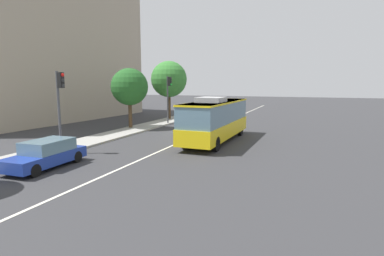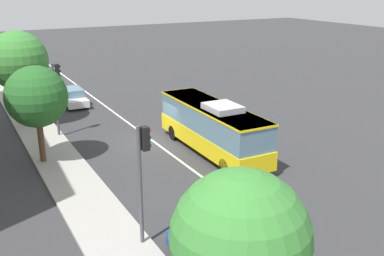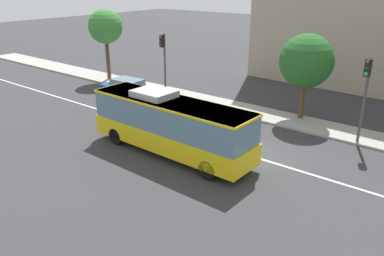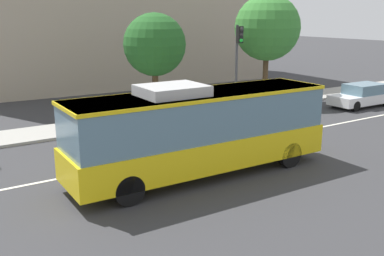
{
  "view_description": "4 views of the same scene",
  "coord_description": "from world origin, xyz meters",
  "views": [
    {
      "loc": [
        -26.49,
        -9.29,
        4.47
      ],
      "look_at": [
        -3.95,
        -0.53,
        0.97
      ],
      "focal_mm": 29.13,
      "sensor_mm": 36.0,
      "label": 1
    },
    {
      "loc": [
        -26.47,
        11.48,
        10.44
      ],
      "look_at": [
        -2.81,
        -1.51,
        1.52
      ],
      "focal_mm": 41.7,
      "sensor_mm": 36.0,
      "label": 2
    },
    {
      "loc": [
        9.36,
        -17.2,
        9.21
      ],
      "look_at": [
        -2.88,
        -1.68,
        1.51
      ],
      "focal_mm": 35.92,
      "sensor_mm": 36.0,
      "label": 3
    },
    {
      "loc": [
        -12.53,
        -15.31,
        5.8
      ],
      "look_at": [
        -3.62,
        -1.59,
        1.59
      ],
      "focal_mm": 41.47,
      "sensor_mm": 36.0,
      "label": 4
    }
  ],
  "objects": [
    {
      "name": "ground_plane",
      "position": [
        0.0,
        0.0,
        0.0
      ],
      "size": [
        160.0,
        160.0,
        0.0
      ],
      "primitive_type": "plane",
      "color": "#333335"
    },
    {
      "name": "sidewalk_kerb",
      "position": [
        0.0,
        6.53,
        0.07
      ],
      "size": [
        80.0,
        2.78,
        0.14
      ],
      "primitive_type": "cube",
      "color": "#9E9B93",
      "rests_on": "ground_plane"
    },
    {
      "name": "lane_centre_line",
      "position": [
        0.0,
        0.0,
        0.01
      ],
      "size": [
        76.0,
        0.16,
        0.01
      ],
      "primitive_type": "cube",
      "color": "silver",
      "rests_on": "ground_plane"
    },
    {
      "name": "transit_bus",
      "position": [
        -3.79,
        -2.44,
        1.81
      ],
      "size": [
        10.04,
        2.67,
        3.46
      ],
      "rotation": [
        0.0,
        0.0,
        -0.02
      ],
      "color": "yellow",
      "rests_on": "ground_plane"
    },
    {
      "name": "sedan_white",
      "position": [
        12.05,
        2.35,
        0.72
      ],
      "size": [
        4.54,
        1.91,
        1.46
      ],
      "rotation": [
        0.0,
        0.0,
        3.12
      ],
      "color": "white",
      "rests_on": "ground_plane"
    },
    {
      "name": "traffic_light_near_corner",
      "position": [
        4.06,
        5.27,
        3.56
      ],
      "size": [
        0.34,
        0.62,
        5.2
      ],
      "rotation": [
        0.0,
        0.0,
        -1.66
      ],
      "color": "#47474C",
      "rests_on": "ground_plane"
    },
    {
      "name": "street_tree_kerbside_left",
      "position": [
        -0.35,
        7.37,
        4.1
      ],
      "size": [
        3.59,
        3.59,
        5.92
      ],
      "color": "#4C3823",
      "rests_on": "ground_plane"
    },
    {
      "name": "street_tree_kerbside_centre",
      "position": [
        7.9,
        7.05,
        4.93
      ],
      "size": [
        4.34,
        4.34,
        7.11
      ],
      "color": "#4C3823",
      "rests_on": "ground_plane"
    }
  ]
}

